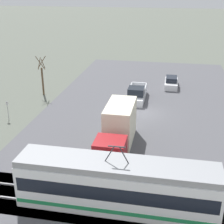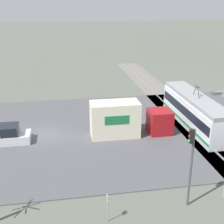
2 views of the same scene
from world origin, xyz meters
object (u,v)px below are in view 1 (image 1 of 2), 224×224
(light_rail_tram, at_px, (117,185))
(box_truck, at_px, (118,129))
(sedan_car_0, at_px, (171,83))
(street_tree, at_px, (42,77))
(pickup_truck, at_px, (137,94))
(no_parking_sign, at_px, (8,108))

(light_rail_tram, relative_size, box_truck, 1.54)
(sedan_car_0, bearing_deg, street_tree, 20.90)
(light_rail_tram, height_order, box_truck, light_rail_tram)
(box_truck, xyz_separation_m, sedan_car_0, (-4.45, -18.55, -1.07))
(street_tree, bearing_deg, pickup_truck, -178.88)
(light_rail_tram, relative_size, street_tree, 2.50)
(light_rail_tram, bearing_deg, no_parking_sign, -40.42)
(pickup_truck, xyz_separation_m, sedan_car_0, (-4.22, -6.10, -0.07))
(box_truck, distance_m, street_tree, 17.23)
(pickup_truck, height_order, no_parking_sign, no_parking_sign)
(light_rail_tram, bearing_deg, sedan_car_0, -96.72)
(street_tree, bearing_deg, no_parking_sign, 85.27)
(pickup_truck, bearing_deg, light_rail_tram, 93.00)
(light_rail_tram, distance_m, sedan_car_0, 26.83)
(street_tree, bearing_deg, box_truck, 134.85)
(pickup_truck, bearing_deg, street_tree, 1.12)
(street_tree, distance_m, no_parking_sign, 8.35)
(light_rail_tram, relative_size, no_parking_sign, 6.39)
(pickup_truck, relative_size, no_parking_sign, 2.88)
(light_rail_tram, distance_m, no_parking_sign, 18.58)
(box_truck, bearing_deg, sedan_car_0, -103.49)
(sedan_car_0, bearing_deg, pickup_truck, 55.33)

